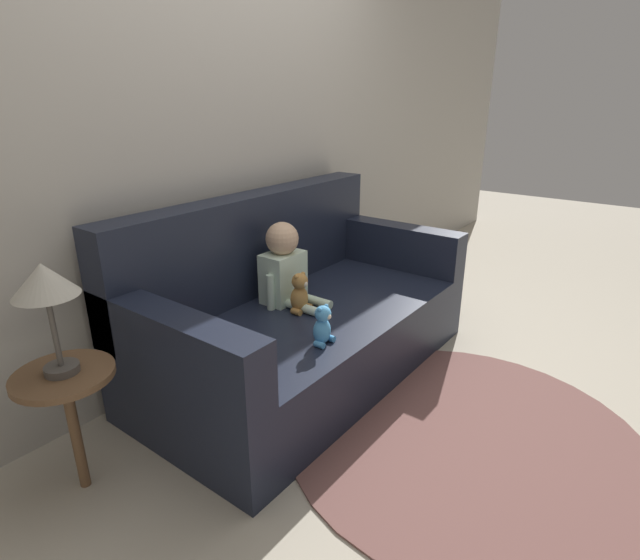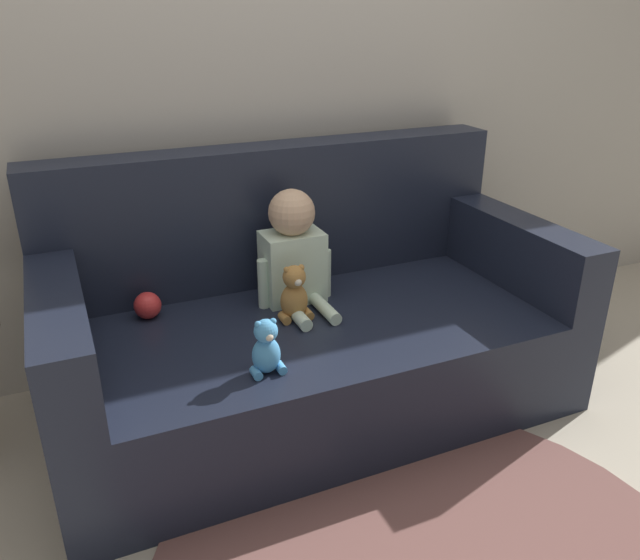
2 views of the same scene
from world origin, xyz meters
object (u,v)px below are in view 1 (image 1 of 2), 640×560
(couch, at_px, (299,315))
(plush_toy_side, at_px, (323,326))
(person_baby, at_px, (284,267))
(toy_ball, at_px, (197,324))
(side_table, at_px, (54,328))
(teddy_bear_brown, at_px, (300,294))

(couch, xyz_separation_m, plush_toy_side, (-0.30, -0.39, 0.16))
(person_baby, distance_m, plush_toy_side, 0.55)
(couch, bearing_deg, toy_ball, 165.70)
(couch, height_order, toy_ball, couch)
(side_table, bearing_deg, toy_ball, 4.67)
(teddy_bear_brown, height_order, plush_toy_side, teddy_bear_brown)
(side_table, bearing_deg, person_baby, -0.92)
(plush_toy_side, relative_size, side_table, 0.20)
(couch, distance_m, side_table, 1.29)
(plush_toy_side, bearing_deg, side_table, 152.73)
(plush_toy_side, distance_m, toy_ball, 0.60)
(couch, bearing_deg, person_baby, 108.53)
(toy_ball, xyz_separation_m, side_table, (-0.66, -0.05, 0.25))
(couch, xyz_separation_m, toy_ball, (-0.57, 0.15, 0.12))
(person_baby, relative_size, toy_ball, 4.43)
(couch, height_order, side_table, couch)
(teddy_bear_brown, relative_size, side_table, 0.23)
(couch, relative_size, side_table, 2.05)
(person_baby, xyz_separation_m, plush_toy_side, (-0.27, -0.46, -0.11))
(teddy_bear_brown, distance_m, toy_ball, 0.54)
(plush_toy_side, relative_size, toy_ball, 1.88)
(couch, distance_m, person_baby, 0.28)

